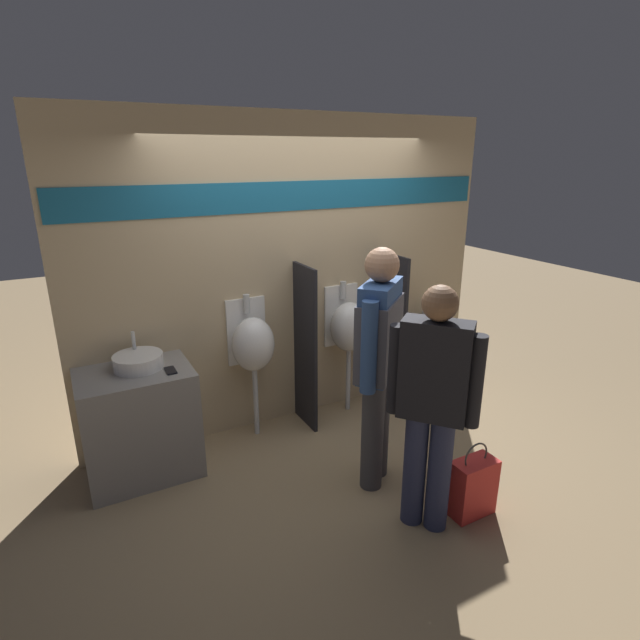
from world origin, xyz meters
The scene contains 13 objects.
ground_plane centered at (0.00, 0.00, 0.00)m, with size 16.00×16.00×0.00m, color #997F5B.
display_wall centered at (0.00, 0.60, 1.36)m, with size 3.89×0.07×2.70m.
sink_counter centered at (-1.49, 0.28, 0.43)m, with size 0.81×0.58×0.85m.
sink_basin centered at (-1.44, 0.34, 0.91)m, with size 0.36×0.36×0.25m.
cell_phone centered at (-1.25, 0.17, 0.86)m, with size 0.07×0.14×0.01m.
divider_near_counter centered at (-0.04, 0.37, 0.74)m, with size 0.03×0.40×1.48m.
divider_mid centered at (0.90, 0.37, 0.74)m, with size 0.03×0.40×1.48m.
urinal_near_counter centered at (-0.51, 0.41, 0.84)m, with size 0.36×0.33×1.25m.
urinal_far centered at (0.43, 0.41, 0.84)m, with size 0.36×0.33×1.25m.
toilet centered at (1.37, 0.26, 0.29)m, with size 0.42×0.58×0.91m.
person_in_vest centered at (0.03, -0.63, 1.04)m, with size 0.51×0.48×1.78m.
person_with_lanyard centered at (0.06, -1.19, 0.91)m, with size 0.41×0.47×1.65m.
shopping_bag centered at (0.41, -1.27, 0.21)m, with size 0.31×0.17×0.55m.
Camera 1 is at (-1.87, -3.29, 2.37)m, focal length 28.00 mm.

